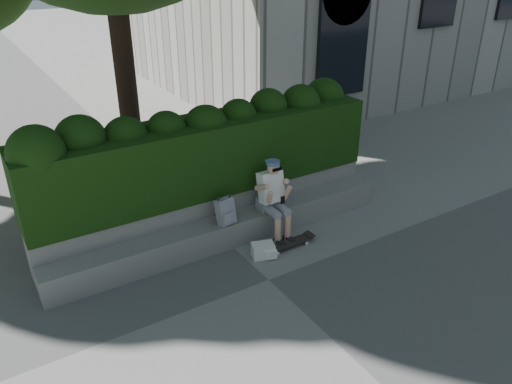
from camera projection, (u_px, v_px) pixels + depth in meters
ground at (269, 280)px, 7.47m from camera, size 80.00×80.00×0.00m
bench_ledge at (228, 231)px, 8.32m from camera, size 6.00×0.45×0.45m
planter_wall at (214, 212)px, 8.61m from camera, size 6.00×0.50×0.75m
hedge at (206, 155)px, 8.36m from camera, size 6.00×1.00×1.20m
person at (273, 196)px, 8.32m from camera, size 0.40×0.76×1.38m
skateboard at (289, 243)px, 8.26m from camera, size 0.84×0.22×0.09m
backpack_plaid at (225, 211)px, 8.01m from camera, size 0.32×0.21×0.43m
backpack_ground at (263, 250)px, 7.99m from camera, size 0.42×0.35×0.23m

